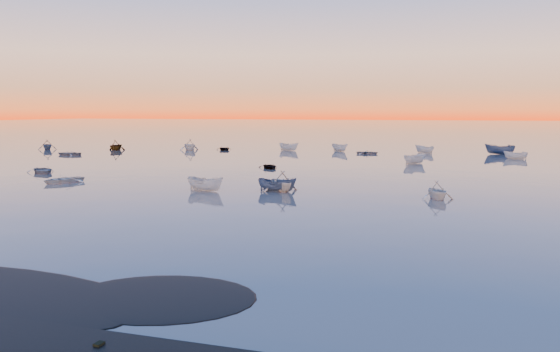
% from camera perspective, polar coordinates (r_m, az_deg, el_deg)
% --- Properties ---
extents(ground, '(600.00, 600.00, 0.00)m').
position_cam_1_polar(ground, '(118.47, 8.88, 3.42)').
color(ground, '#6C605A').
rests_on(ground, ground).
extents(moored_fleet, '(124.00, 58.00, 1.20)m').
position_cam_1_polar(moored_fleet, '(72.41, 3.46, 1.36)').
color(moored_fleet, silver).
rests_on(moored_fleet, ground).
extents(boat_near_left, '(3.75, 4.15, 0.99)m').
position_cam_1_polar(boat_near_left, '(66.28, -23.54, 0.30)').
color(boat_near_left, slate).
rests_on(boat_near_left, ground).
extents(boat_near_center, '(1.65, 3.59, 1.22)m').
position_cam_1_polar(boat_near_center, '(46.83, -0.30, -1.63)').
color(boat_near_center, '#394E6E').
rests_on(boat_near_center, ground).
extents(boat_near_right, '(4.03, 3.87, 1.35)m').
position_cam_1_polar(boat_near_right, '(47.15, 0.18, -1.57)').
color(boat_near_right, silver).
rests_on(boat_near_right, ground).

